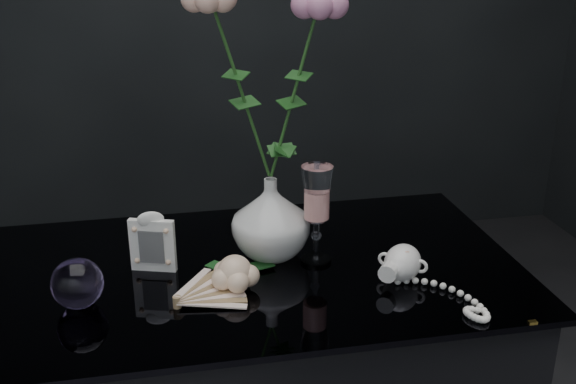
{
  "coord_description": "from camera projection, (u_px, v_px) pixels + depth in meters",
  "views": [
    {
      "loc": [
        -0.14,
        -1.09,
        1.37
      ],
      "look_at": [
        0.08,
        0.02,
        0.92
      ],
      "focal_mm": 42.0,
      "sensor_mm": 36.0,
      "label": 1
    }
  ],
  "objects": [
    {
      "name": "vase",
      "position": [
        271.0,
        218.0,
        1.3
      ],
      "size": [
        0.2,
        0.2,
        0.16
      ],
      "primitive_type": "imported",
      "rotation": [
        0.0,
        0.0,
        0.41
      ],
      "color": "silver",
      "rests_on": "table"
    },
    {
      "name": "wine_glass",
      "position": [
        317.0,
        215.0,
        1.27
      ],
      "size": [
        0.08,
        0.08,
        0.2
      ],
      "primitive_type": null,
      "rotation": [
        0.0,
        0.0,
        -0.33
      ],
      "color": "white",
      "rests_on": "table"
    },
    {
      "name": "picture_frame",
      "position": [
        152.0,
        241.0,
        1.25
      ],
      "size": [
        0.11,
        0.09,
        0.12
      ],
      "primitive_type": null,
      "rotation": [
        0.0,
        0.0,
        -0.31
      ],
      "color": "white",
      "rests_on": "table"
    },
    {
      "name": "paperweight",
      "position": [
        77.0,
        283.0,
        1.14
      ],
      "size": [
        0.11,
        0.11,
        0.09
      ],
      "primitive_type": null,
      "rotation": [
        0.0,
        0.0,
        0.37
      ],
      "color": "#9576BF",
      "rests_on": "table"
    },
    {
      "name": "paper_fan",
      "position": [
        177.0,
        301.0,
        1.15
      ],
      "size": [
        0.27,
        0.23,
        0.02
      ],
      "primitive_type": null,
      "rotation": [
        0.0,
        0.0,
        0.21
      ],
      "color": "#FFF7CB",
      "rests_on": "table"
    },
    {
      "name": "loose_rose",
      "position": [
        235.0,
        273.0,
        1.2
      ],
      "size": [
        0.18,
        0.22,
        0.06
      ],
      "primitive_type": null,
      "rotation": [
        0.0,
        0.0,
        -0.22
      ],
      "color": "#FFCAA4",
      "rests_on": "table"
    },
    {
      "name": "pearl_jar",
      "position": [
        403.0,
        261.0,
        1.23
      ],
      "size": [
        0.33,
        0.33,
        0.07
      ],
      "primitive_type": null,
      "rotation": [
        0.0,
        0.0,
        -0.64
      ],
      "color": "white",
      "rests_on": "table"
    },
    {
      "name": "roses",
      "position": [
        269.0,
        71.0,
        1.19
      ],
      "size": [
        0.27,
        0.12,
        0.42
      ],
      "color": "#F7B299",
      "rests_on": "vase"
    }
  ]
}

